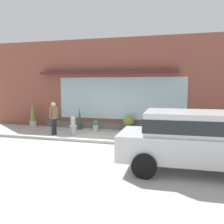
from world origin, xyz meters
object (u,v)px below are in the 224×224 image
at_px(potted_plant_trailing_edge, 96,125).
at_px(potted_plant_window_right, 128,123).
at_px(potted_plant_by_entrance, 33,116).
at_px(parked_car_silver, 192,138).
at_px(pedestrian_with_handbag, 54,116).
at_px(potted_plant_corner_tall, 198,130).
at_px(potted_plant_low_front, 157,126).
at_px(fire_hydrant, 73,125).
at_px(potted_plant_window_center, 80,119).

bearing_deg(potted_plant_trailing_edge, potted_plant_window_right, 6.99).
distance_m(potted_plant_by_entrance, potted_plant_window_right, 5.58).
relative_size(parked_car_silver, potted_plant_window_right, 4.89).
height_order(pedestrian_with_handbag, potted_plant_corner_tall, pedestrian_with_handbag).
bearing_deg(potted_plant_corner_tall, potted_plant_low_front, 178.89).
xyz_separation_m(parked_car_silver, potted_plant_window_right, (-2.84, 5.15, -0.47)).
xyz_separation_m(fire_hydrant, potted_plant_by_entrance, (-3.18, 1.49, 0.19)).
distance_m(fire_hydrant, pedestrian_with_handbag, 1.01).
distance_m(fire_hydrant, potted_plant_window_center, 1.51).
relative_size(fire_hydrant, parked_car_silver, 0.22).
bearing_deg(potted_plant_trailing_edge, potted_plant_by_entrance, 176.64).
bearing_deg(potted_plant_window_center, potted_plant_corner_tall, -2.46).
bearing_deg(potted_plant_window_center, fire_hydrant, -79.08).
bearing_deg(potted_plant_by_entrance, potted_plant_window_right, -0.20).
height_order(potted_plant_window_center, potted_plant_by_entrance, potted_plant_by_entrance).
relative_size(pedestrian_with_handbag, potted_plant_trailing_edge, 2.76).
bearing_deg(potted_plant_corner_tall, pedestrian_with_handbag, -167.73).
distance_m(pedestrian_with_handbag, potted_plant_window_center, 1.84).
distance_m(potted_plant_low_front, potted_plant_window_right, 1.47).
relative_size(pedestrian_with_handbag, potted_plant_window_right, 1.82).
bearing_deg(pedestrian_with_handbag, potted_plant_by_entrance, 68.11).
relative_size(fire_hydrant, pedestrian_with_handbag, 0.59).
distance_m(potted_plant_window_center, potted_plant_low_front, 4.15).
relative_size(pedestrian_with_handbag, potted_plant_window_center, 1.36).
relative_size(fire_hydrant, potted_plant_window_center, 0.80).
height_order(fire_hydrant, potted_plant_window_center, potted_plant_window_center).
xyz_separation_m(pedestrian_with_handbag, potted_plant_trailing_edge, (1.58, 1.49, -0.61)).
relative_size(potted_plant_low_front, potted_plant_by_entrance, 0.53).
bearing_deg(parked_car_silver, potted_plant_window_center, 135.32).
bearing_deg(potted_plant_window_right, potted_plant_low_front, -8.48).
height_order(potted_plant_trailing_edge, potted_plant_by_entrance, potted_plant_by_entrance).
distance_m(potted_plant_corner_tall, potted_plant_window_right, 3.37).
relative_size(pedestrian_with_handbag, potted_plant_low_front, 2.17).
height_order(parked_car_silver, potted_plant_by_entrance, parked_car_silver).
xyz_separation_m(fire_hydrant, potted_plant_window_right, (2.40, 1.47, 0.01)).
bearing_deg(pedestrian_with_handbag, fire_hydrant, -60.86).
bearing_deg(potted_plant_low_front, potted_plant_window_center, 176.91).
relative_size(potted_plant_trailing_edge, potted_plant_low_front, 0.79).
bearing_deg(potted_plant_low_front, potted_plant_corner_tall, -1.11).
bearing_deg(pedestrian_with_handbag, potted_plant_trailing_edge, -31.89).
bearing_deg(potted_plant_window_right, potted_plant_trailing_edge, -173.01).
bearing_deg(pedestrian_with_handbag, parked_car_silver, -104.66).
xyz_separation_m(potted_plant_corner_tall, potted_plant_by_entrance, (-8.93, 0.27, 0.34)).
xyz_separation_m(fire_hydrant, potted_plant_window_center, (-0.29, 1.48, 0.09)).
bearing_deg(potted_plant_window_right, potted_plant_window_center, 179.86).
bearing_deg(potted_plant_corner_tall, potted_plant_by_entrance, 178.25).
xyz_separation_m(potted_plant_trailing_edge, potted_plant_window_right, (1.70, 0.21, 0.17)).
height_order(fire_hydrant, potted_plant_corner_tall, fire_hydrant).
bearing_deg(fire_hydrant, pedestrian_with_handbag, -165.66).
distance_m(fire_hydrant, parked_car_silver, 6.43).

